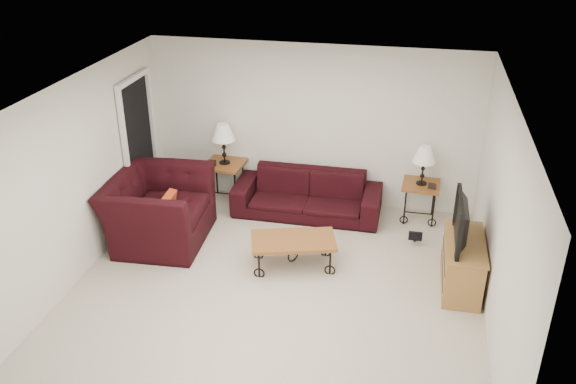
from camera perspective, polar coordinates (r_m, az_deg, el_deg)
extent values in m
plane|color=beige|center=(7.64, -1.13, -9.04)|extent=(5.00, 5.00, 0.00)
cube|color=silver|center=(9.24, 2.38, 6.24)|extent=(5.00, 0.02, 2.50)
cube|color=silver|center=(4.98, -8.04, -13.49)|extent=(5.00, 0.02, 2.50)
cube|color=silver|center=(7.90, -19.15, 1.13)|extent=(0.02, 5.00, 2.50)
cube|color=silver|center=(6.91, 19.41, -2.60)|extent=(0.02, 5.00, 2.50)
plane|color=white|center=(6.52, -1.32, 9.19)|extent=(5.00, 5.00, 0.00)
cube|color=black|center=(9.30, -13.81, 4.08)|extent=(0.08, 0.94, 2.04)
imported|color=black|center=(9.17, 1.82, -0.22)|extent=(2.21, 0.87, 0.65)
cube|color=brown|center=(9.63, -5.89, 0.99)|extent=(0.62, 0.62, 0.64)
cube|color=brown|center=(9.23, 12.27, -0.88)|extent=(0.56, 0.56, 0.59)
cube|color=black|center=(9.40, -7.14, 2.74)|extent=(0.13, 0.03, 0.11)
cube|color=black|center=(8.95, 13.41, 0.55)|extent=(0.12, 0.04, 0.10)
cube|color=brown|center=(7.95, 0.51, -5.73)|extent=(1.21, 0.87, 0.41)
imported|color=black|center=(8.61, -12.12, -1.61)|extent=(1.35, 1.53, 0.95)
cube|color=#BA3A17|center=(8.49, -11.35, -1.59)|extent=(0.14, 0.43, 0.43)
cube|color=olive|center=(7.80, 16.07, -6.55)|extent=(0.45, 1.07, 0.64)
imported|color=black|center=(7.50, 16.48, -2.68)|extent=(0.13, 0.96, 0.55)
ellipsoid|color=black|center=(8.66, 11.94, -3.55)|extent=(0.32, 0.26, 0.37)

